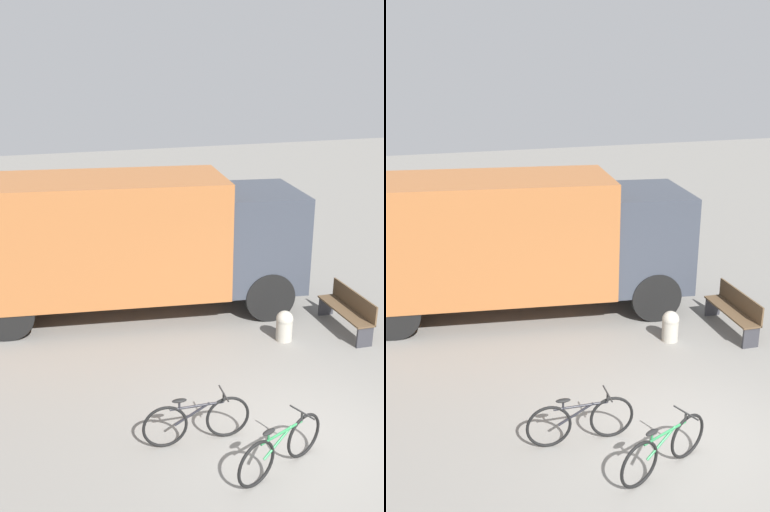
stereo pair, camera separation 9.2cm
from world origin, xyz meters
The scene contains 6 objects.
ground_plane centered at (0.00, 0.00, 0.00)m, with size 60.00×60.00×0.00m, color slate.
delivery_truck centered at (-1.54, 5.53, 1.72)m, with size 8.01×3.52×3.04m.
park_bench centered at (2.68, 3.03, 0.47)m, with size 0.50×1.70×0.85m.
bicycle_near centered at (-1.55, 0.52, 0.36)m, with size 1.63×0.44×0.76m.
bicycle_middle centered at (-0.68, -0.44, 0.36)m, with size 1.54×0.66×0.76m.
bollard_near_bench centered at (1.20, 3.03, 0.33)m, with size 0.35×0.35×0.63m.
Camera 2 is at (-3.84, -6.22, 5.33)m, focal length 40.00 mm.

